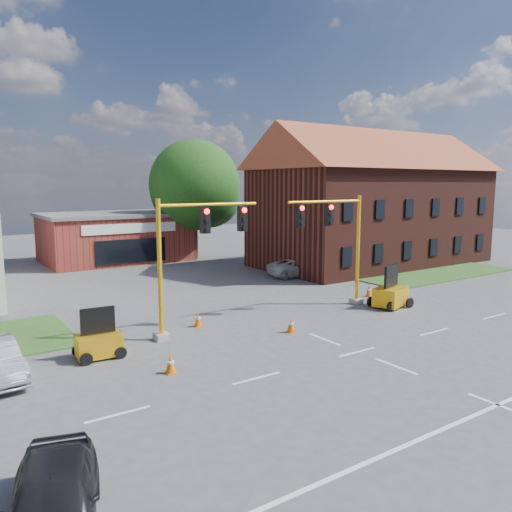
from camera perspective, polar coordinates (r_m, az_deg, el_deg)
name	(u,v)px	position (r m, az deg, el deg)	size (l,w,h in m)	color
ground	(358,352)	(21.20, 11.53, -10.69)	(120.00, 120.00, 0.00)	#48484B
grass_verge_ne	(441,274)	(40.31, 20.38, -1.99)	(14.00, 4.00, 0.08)	#25521E
lane_markings	(418,375)	(19.36, 18.04, -12.78)	(60.00, 36.00, 0.01)	silver
brick_shop	(115,237)	(46.47, -15.79, 2.14)	(12.40, 8.40, 4.30)	maroon
townhouse_row	(374,195)	(44.16, 13.32, 6.84)	(21.00, 11.00, 11.50)	#451B14
tree_large	(198,188)	(46.25, -6.61, 7.69)	(8.67, 8.26, 10.86)	#352413
signal_mast_west	(194,249)	(22.53, -7.15, 0.78)	(5.30, 0.60, 6.20)	#979892
signal_mast_east	(337,238)	(27.56, 9.22, 2.08)	(5.30, 0.60, 6.20)	#979892
trailer_west	(99,343)	(20.91, -17.54, -9.43)	(1.79, 1.26, 1.94)	yellow
trailer_east	(391,295)	(28.90, 15.12, -4.27)	(2.29, 1.85, 2.26)	yellow
cone_a	(171,364)	(18.73, -9.74, -12.11)	(0.40, 0.40, 0.70)	#DE600B
cone_b	(198,320)	(24.36, -6.65, -7.25)	(0.40, 0.40, 0.70)	#DE600B
cone_c	(291,325)	(23.32, 4.03, -7.92)	(0.40, 0.40, 0.70)	#DE600B
cone_d	(369,291)	(31.33, 12.77, -3.92)	(0.40, 0.40, 0.70)	#DE600B
pickup_white	(299,268)	(37.28, 4.97, -1.32)	(2.20, 4.76, 1.32)	silver
sedan_dark	(54,500)	(11.47, -22.12, -24.42)	(1.72, 4.28, 1.46)	black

